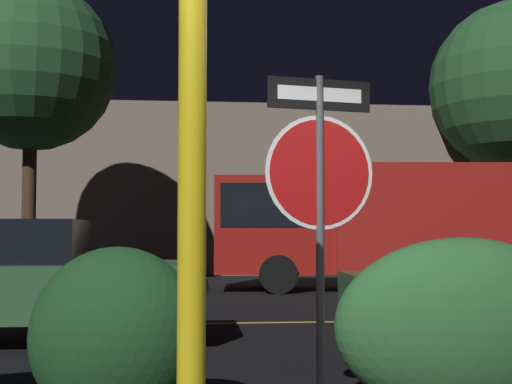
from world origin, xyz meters
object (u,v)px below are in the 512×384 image
object	(u,v)px
yellow_pole_left	(192,226)
passing_car_2	(16,281)
tree_1	(31,67)
hedge_bush_3	(463,326)
delivery_truck	(360,220)
stop_sign	(320,178)
hedge_bush_2	(117,336)

from	to	relation	value
yellow_pole_left	passing_car_2	distance (m)	6.19
passing_car_2	tree_1	xyz separation A→B (m)	(-1.55, 7.84, 4.43)
passing_car_2	tree_1	size ratio (longest dim) A/B	0.64
hedge_bush_3	delivery_truck	world-z (taller)	delivery_truck
hedge_bush_3	yellow_pole_left	bearing A→B (deg)	-135.91
stop_sign	tree_1	xyz separation A→B (m)	(-4.56, 11.87, 3.45)
yellow_pole_left	stop_sign	bearing A→B (deg)	62.64
stop_sign	delivery_truck	bearing A→B (deg)	63.60
passing_car_2	hedge_bush_2	bearing A→B (deg)	22.38
passing_car_2	delivery_truck	size ratio (longest dim) A/B	0.64
hedge_bush_3	tree_1	bearing A→B (deg)	115.89
hedge_bush_2	hedge_bush_3	bearing A→B (deg)	2.04
stop_sign	yellow_pole_left	size ratio (longest dim) A/B	0.89
stop_sign	yellow_pole_left	xyz separation A→B (m)	(-0.91, -1.76, -0.35)
stop_sign	passing_car_2	distance (m)	5.12
hedge_bush_3	passing_car_2	bearing A→B (deg)	137.04
hedge_bush_3	delivery_truck	bearing A→B (deg)	79.89
yellow_pole_left	passing_car_2	bearing A→B (deg)	109.91
hedge_bush_3	stop_sign	bearing A→B (deg)	-169.87
tree_1	delivery_truck	bearing A→B (deg)	-2.89
hedge_bush_2	passing_car_2	bearing A→B (deg)	112.13
hedge_bush_2	delivery_truck	distance (m)	12.28
stop_sign	tree_1	bearing A→B (deg)	99.80
stop_sign	hedge_bush_2	xyz separation A→B (m)	(-1.41, 0.11, -1.10)
stop_sign	hedge_bush_3	bearing A→B (deg)	-1.07
yellow_pole_left	hedge_bush_3	size ratio (longest dim) A/B	1.41
yellow_pole_left	hedge_bush_2	xyz separation A→B (m)	(-0.50, 1.87, -0.75)
delivery_truck	hedge_bush_3	bearing A→B (deg)	174.69
hedge_bush_3	tree_1	xyz separation A→B (m)	(-5.67, 11.67, 4.52)
hedge_bush_2	passing_car_2	distance (m)	4.23
hedge_bush_3	passing_car_2	size ratio (longest dim) A/B	0.42
hedge_bush_2	hedge_bush_3	distance (m)	2.52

